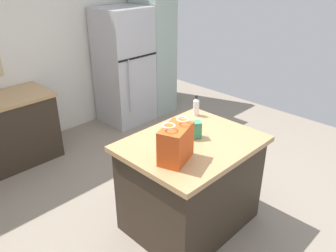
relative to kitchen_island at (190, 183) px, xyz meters
name	(u,v)px	position (x,y,z in m)	size (l,w,h in m)	color
ground	(182,210)	(0.07, 0.16, -0.46)	(6.30, 6.30, 0.00)	gray
back_wall	(41,41)	(0.06, 2.78, 0.92)	(4.97, 0.13, 2.76)	silver
kitchen_island	(190,183)	(0.00, 0.00, 0.00)	(1.21, 0.96, 0.92)	#33281E
refrigerator	(124,67)	(1.13, 2.37, 0.42)	(0.74, 0.72, 1.77)	#B7B7BC
tall_cabinet	(153,50)	(1.76, 2.37, 0.58)	(0.47, 0.64, 2.08)	#9EB2A8
shopping_bag	(176,144)	(-0.33, -0.11, 0.61)	(0.36, 0.29, 0.34)	#DB511E
small_box	(194,130)	(0.07, 0.03, 0.53)	(0.12, 0.08, 0.16)	#388E66
bottle	(196,107)	(0.46, 0.35, 0.55)	(0.06, 0.06, 0.22)	white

